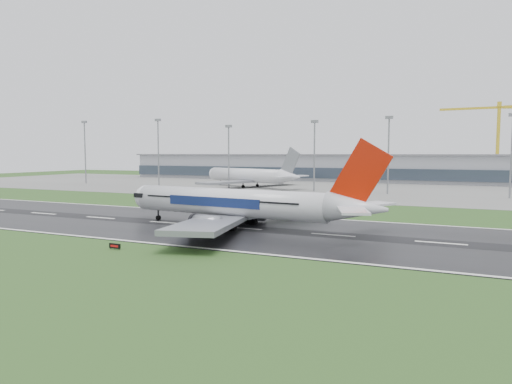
% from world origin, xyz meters
% --- Properties ---
extents(ground, '(520.00, 520.00, 0.00)m').
position_xyz_m(ground, '(0.00, 0.00, 0.00)').
color(ground, '#244619').
rests_on(ground, ground).
extents(runway, '(400.00, 45.00, 0.10)m').
position_xyz_m(runway, '(0.00, 0.00, 0.05)').
color(runway, black).
rests_on(runway, ground).
extents(apron, '(400.00, 130.00, 0.08)m').
position_xyz_m(apron, '(0.00, 125.00, 0.04)').
color(apron, slate).
rests_on(apron, ground).
extents(terminal, '(240.00, 36.00, 15.00)m').
position_xyz_m(terminal, '(0.00, 185.00, 7.50)').
color(terminal, gray).
rests_on(terminal, ground).
extents(main_airliner, '(66.67, 63.99, 18.25)m').
position_xyz_m(main_airliner, '(40.08, 0.73, 9.23)').
color(main_airliner, silver).
rests_on(main_airliner, runway).
extents(parked_airliner, '(79.48, 77.12, 18.24)m').
position_xyz_m(parked_airliner, '(-10.58, 110.81, 9.20)').
color(parked_airliner, silver).
rests_on(parked_airliner, apron).
extents(tower_crane, '(45.04, 5.28, 44.38)m').
position_xyz_m(tower_crane, '(99.01, 200.00, 22.19)').
color(tower_crane, gold).
rests_on(tower_crane, ground).
extents(runway_sign, '(2.31, 0.34, 1.04)m').
position_xyz_m(runway_sign, '(29.67, -28.57, 0.52)').
color(runway_sign, black).
rests_on(runway_sign, ground).
extents(floodmast_0, '(0.64, 0.64, 32.35)m').
position_xyz_m(floodmast_0, '(-103.04, 100.00, 16.18)').
color(floodmast_0, gray).
rests_on(floodmast_0, ground).
extents(floodmast_1, '(0.64, 0.64, 32.01)m').
position_xyz_m(floodmast_1, '(-55.29, 100.00, 16.00)').
color(floodmast_1, gray).
rests_on(floodmast_1, ground).
extents(floodmast_2, '(0.64, 0.64, 28.04)m').
position_xyz_m(floodmast_2, '(-16.04, 100.00, 14.02)').
color(floodmast_2, gray).
rests_on(floodmast_2, ground).
extents(floodmast_3, '(0.64, 0.64, 29.03)m').
position_xyz_m(floodmast_3, '(24.87, 100.00, 14.52)').
color(floodmast_3, gray).
rests_on(floodmast_3, ground).
extents(floodmast_4, '(0.64, 0.64, 29.78)m').
position_xyz_m(floodmast_4, '(55.37, 100.00, 14.89)').
color(floodmast_4, gray).
rests_on(floodmast_4, ground).
extents(floodmast_5, '(0.64, 0.64, 29.36)m').
position_xyz_m(floodmast_5, '(98.28, 100.00, 14.68)').
color(floodmast_5, gray).
rests_on(floodmast_5, ground).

